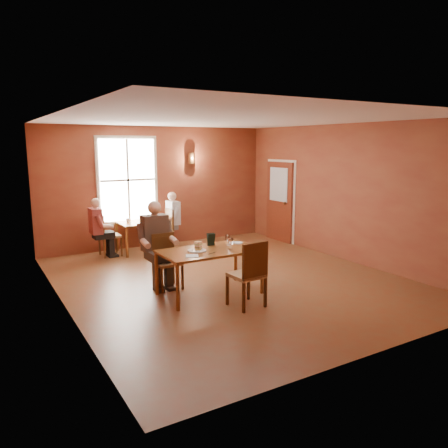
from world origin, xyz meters
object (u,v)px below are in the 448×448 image
chair_empty (246,273)px  diner_main (168,248)px  chair_diner_white (162,229)px  chair_diner_main (167,262)px  diner_maroon (108,228)px  main_table (210,272)px  diner_white (163,222)px  chair_diner_maroon (110,235)px  second_table (137,237)px

chair_empty → diner_main: bearing=112.5°
diner_main → chair_diner_white: diner_main is taller
chair_diner_main → diner_maroon: bearing=-85.1°
main_table → chair_diner_white: (0.59, 3.51, 0.10)m
diner_white → diner_maroon: 1.36m
chair_diner_maroon → diner_maroon: (-0.03, 0.00, 0.17)m
chair_empty → chair_diner_maroon: (-0.94, 4.30, -0.05)m
chair_empty → chair_diner_maroon: chair_empty is taller
chair_diner_white → second_table: bearing=90.0°
diner_maroon → diner_white: bearing=90.0°
diner_main → second_table: size_ratio=1.82×
chair_diner_main → chair_diner_maroon: size_ratio=0.99×
diner_main → diner_white: (1.12, 2.89, -0.08)m
second_table → chair_diner_white: bearing=0.0°
diner_main → chair_diner_white: bearing=-110.6°
chair_diner_main → chair_diner_maroon: (-0.21, 2.86, 0.00)m
main_table → chair_diner_white: bearing=80.5°
second_table → chair_diner_maroon: size_ratio=0.84×
second_table → diner_white: bearing=0.0°
second_table → diner_white: size_ratio=0.62×
chair_diner_main → chair_empty: (0.73, -1.45, 0.05)m
main_table → chair_empty: size_ratio=1.55×
chair_empty → chair_diner_maroon: bearing=97.6°
second_table → chair_diner_maroon: (-0.65, 0.00, 0.13)m
chair_empty → diner_maroon: diner_maroon is taller
chair_diner_maroon → diner_maroon: size_ratio=0.74×
diner_white → chair_diner_maroon: size_ratio=1.36×
chair_diner_white → diner_maroon: (-1.33, 0.00, 0.17)m
chair_diner_white → diner_white: size_ratio=0.73×
diner_main → diner_white: diner_main is taller
main_table → diner_main: size_ratio=1.11×
diner_white → chair_diner_maroon: 1.34m
second_table → diner_white: 0.75m
chair_diner_main → diner_white: bearing=-111.4°
diner_maroon → second_table: bearing=90.0°
main_table → chair_diner_maroon: size_ratio=1.70×
chair_diner_main → main_table: bearing=127.6°
main_table → chair_diner_main: chair_diner_main is taller
chair_diner_main → diner_main: 0.26m
chair_empty → second_table: chair_empty is taller
chair_diner_main → diner_maroon: 2.87m
diner_main → chair_diner_maroon: diner_main is taller
chair_diner_main → diner_white: 3.07m
diner_main → chair_diner_white: size_ratio=1.52×
main_table → diner_white: 3.57m
main_table → chair_diner_white: 3.56m
chair_diner_main → second_table: (0.44, 2.86, -0.12)m
chair_diner_maroon → diner_maroon: 0.17m
chair_empty → chair_diner_white: bearing=80.5°
main_table → diner_maroon: bearing=102.0°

